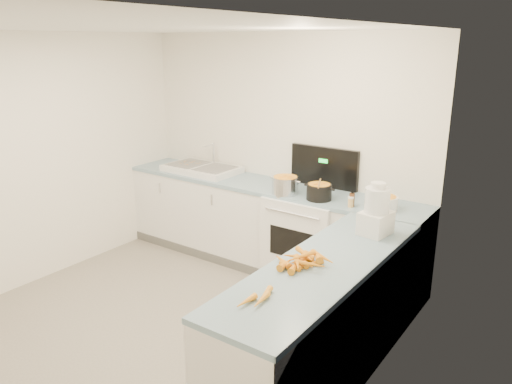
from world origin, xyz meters
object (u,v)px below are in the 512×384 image
Objects in this scene: sink at (202,169)px; spice_jar at (351,203)px; extract_bottle at (352,200)px; steel_pot at (285,186)px; stove at (308,236)px; mixing_bowl at (383,203)px; black_pot at (319,193)px; food_processor at (376,212)px.

spice_jar is (1.97, -0.19, 0.00)m from sink.
sink is 1.98m from extract_bottle.
spice_jar is at bearing -0.92° from steel_pot.
stove is 0.95m from mixing_bowl.
stove is 0.58m from black_pot.
stove is at bearing 40.79° from steel_pot.
steel_pot reaches higher than spice_jar.
spice_jar is (0.71, -0.01, -0.04)m from steel_pot.
food_processor is at bearing -49.87° from extract_bottle.
steel_pot reaches higher than extract_bottle.
food_processor is (2.42, -0.69, 0.14)m from sink.
mixing_bowl is (0.79, -0.06, 0.53)m from stove.
sink reaches higher than steel_pot.
sink is at bearing 171.87° from steel_pot.
stove is 1.58× the size of sink.
steel_pot is 0.72m from spice_jar.
sink is 6.85× the size of extract_bottle.
mixing_bowl is 0.65m from food_processor.
spice_jar is (-0.26, -0.11, -0.02)m from mixing_bowl.
stove is at bearing 163.75° from extract_bottle.
food_processor reaches higher than spice_jar.
extract_bottle is at bearing 86.35° from spice_jar.
sink reaches higher than mixing_bowl.
extract_bottle is at bearing -4.89° from sink.
mixing_bowl is at bearing 18.63° from extract_bottle.
stove is 1.35m from food_processor.
black_pot is at bearing 145.84° from food_processor.
food_processor reaches higher than mixing_bowl.
sink is 3.56× the size of black_pot.
extract_bottle is (0.72, 0.01, -0.01)m from steel_pot.
food_processor is (0.44, -0.53, 0.12)m from extract_bottle.
spice_jar is (0.52, -0.18, 0.51)m from stove.
stove is at bearing 141.39° from black_pot.
steel_pot is 1.27m from food_processor.
black_pot is (0.37, 0.02, -0.01)m from steel_pot.
mixing_bowl is 2.11× the size of extract_bottle.
stove reaches higher than steel_pot.
stove is 0.60m from steel_pot.
food_processor is (0.18, -0.61, 0.12)m from mixing_bowl.
spice_jar is 0.69m from food_processor.
black_pot is at bearing 3.31° from steel_pot.
food_processor reaches higher than extract_bottle.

